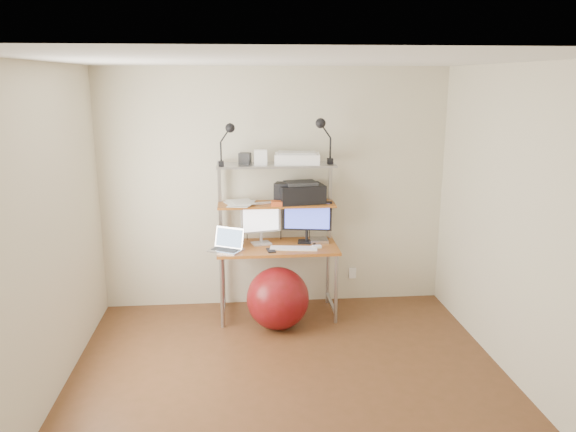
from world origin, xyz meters
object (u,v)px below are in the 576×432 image
object	(u,v)px
monitor_silver	(261,220)
printer	(301,193)
laptop	(227,245)
monitor_black	(307,218)
exercise_ball	(278,298)

from	to	relation	value
monitor_silver	printer	bearing A→B (deg)	-7.77
monitor_silver	laptop	size ratio (longest dim) A/B	1.19
laptop	monitor_black	bearing A→B (deg)	42.73
monitor_black	exercise_ball	bearing A→B (deg)	-117.78
exercise_ball	monitor_silver	bearing A→B (deg)	108.51
laptop	monitor_silver	bearing A→B (deg)	57.57
laptop	exercise_ball	xyz separation A→B (m)	(0.48, -0.23, -0.48)
laptop	exercise_ball	world-z (taller)	laptop
monitor_silver	printer	size ratio (longest dim) A/B	0.93
printer	exercise_ball	world-z (taller)	printer
monitor_black	printer	size ratio (longest dim) A/B	1.02
monitor_silver	monitor_black	bearing A→B (deg)	-12.73
monitor_silver	printer	distance (m)	0.49
monitor_black	laptop	bearing A→B (deg)	-155.92
monitor_black	printer	bearing A→B (deg)	161.76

